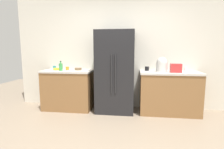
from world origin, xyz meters
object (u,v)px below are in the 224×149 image
object	(u,v)px
refrigerator	(115,72)
bottle_a	(61,67)
rice_cooker	(162,65)
toaster	(176,68)
cup_b	(67,68)
bowl_b	(57,69)
bowl_a	(78,69)
cup_d	(55,68)
cup_a	(185,69)
cup_c	(147,69)

from	to	relation	value
refrigerator	bottle_a	xyz separation A→B (m)	(-1.23, -0.10, 0.11)
refrigerator	rice_cooker	distance (m)	1.02
toaster	bottle_a	size ratio (longest dim) A/B	0.98
cup_b	bowl_b	bearing A→B (deg)	-174.82
cup_b	bowl_a	distance (m)	0.26
rice_cooker	bottle_a	bearing A→B (deg)	-176.96
refrigerator	cup_d	distance (m)	1.53
refrigerator	cup_b	world-z (taller)	refrigerator
cup_a	cup_b	distance (m)	2.67
bowl_b	toaster	bearing A→B (deg)	-2.54
toaster	cup_c	distance (m)	0.62
bottle_a	cup_a	size ratio (longest dim) A/B	2.44
bowl_b	bowl_a	bearing A→B (deg)	5.31
cup_a	bowl_b	bearing A→B (deg)	-177.48
toaster	cup_b	world-z (taller)	toaster
toaster	rice_cooker	world-z (taller)	rice_cooker
refrigerator	bowl_a	xyz separation A→B (m)	(-0.88, 0.08, 0.05)
refrigerator	bowl_a	world-z (taller)	refrigerator
rice_cooker	bowl_b	distance (m)	2.40
toaster	bottle_a	bearing A→B (deg)	-179.72
toaster	rice_cooker	bearing A→B (deg)	158.62
rice_cooker	cup_c	bearing A→B (deg)	155.01
bottle_a	bowl_b	world-z (taller)	bottle_a
rice_cooker	cup_d	world-z (taller)	rice_cooker
cup_c	bowl_a	xyz separation A→B (m)	(-1.59, -0.08, -0.02)
bowl_a	bowl_b	xyz separation A→B (m)	(-0.51, -0.05, -0.00)
cup_b	bowl_b	world-z (taller)	cup_b
toaster	cup_a	distance (m)	0.36
refrigerator	bowl_b	size ratio (longest dim) A/B	11.61
refrigerator	toaster	world-z (taller)	refrigerator
cup_b	refrigerator	bearing A→B (deg)	-2.83
cup_b	cup_c	bearing A→B (deg)	3.28
refrigerator	cup_b	size ratio (longest dim) A/B	23.13
cup_d	bowl_a	distance (m)	0.64
rice_cooker	bottle_a	world-z (taller)	rice_cooker
bowl_b	cup_c	bearing A→B (deg)	3.51
rice_cooker	bowl_b	world-z (taller)	rice_cooker
bottle_a	cup_c	distance (m)	1.95
refrigerator	toaster	xyz separation A→B (m)	(1.28, -0.08, 0.11)
cup_b	cup_c	size ratio (longest dim) A/B	0.82
refrigerator	bowl_b	xyz separation A→B (m)	(-1.39, 0.03, 0.04)
cup_d	bowl_a	size ratio (longest dim) A/B	0.50
rice_cooker	bottle_a	size ratio (longest dim) A/B	1.41
toaster	cup_d	distance (m)	2.80
cup_d	bowl_b	xyz separation A→B (m)	(0.12, -0.15, -0.02)
cup_b	bowl_a	xyz separation A→B (m)	(0.25, 0.02, -0.01)
rice_cooker	cup_c	distance (m)	0.35
cup_d	rice_cooker	bearing A→B (deg)	-3.68
toaster	cup_c	xyz separation A→B (m)	(-0.57, 0.25, -0.04)
rice_cooker	cup_b	distance (m)	2.14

